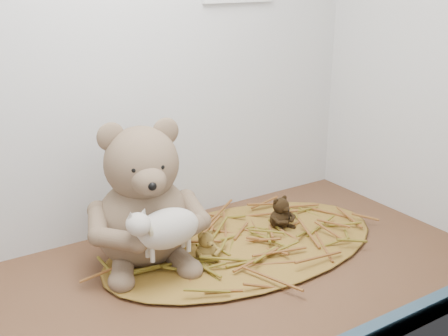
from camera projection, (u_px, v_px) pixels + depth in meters
alcove_shell at (159, 34)px, 94.13cm from camera, size 120.40×60.20×90.40cm
straw_bed at (245, 244)px, 118.04cm from camera, size 62.73×36.42×1.21cm
main_teddy at (142, 193)px, 108.17cm from camera, size 28.28×29.24×28.87cm
toy_lamb at (168, 229)px, 101.07cm from camera, size 15.95×9.74×10.31cm
mini_teddy_tan at (206, 245)px, 109.70cm from camera, size 5.42×5.69×6.33cm
mini_teddy_brown at (280, 211)px, 123.69cm from camera, size 6.79×7.07×7.34cm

